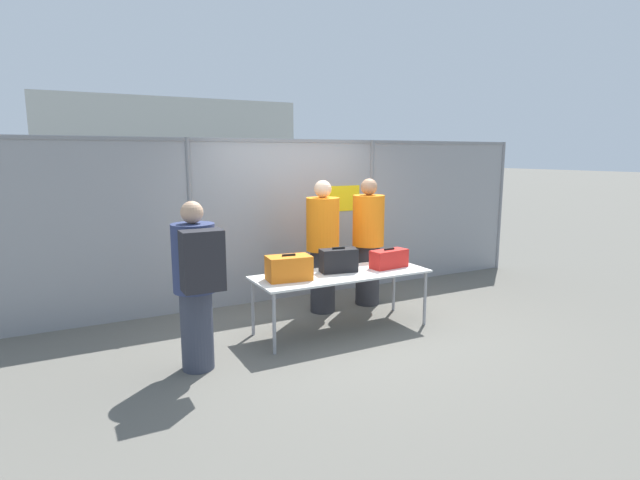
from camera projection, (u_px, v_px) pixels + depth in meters
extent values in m
plane|color=#605E56|center=(337.00, 326.00, 6.41)|extent=(120.00, 120.00, 0.00)
cylinder|color=gray|center=(191.00, 227.00, 6.82)|extent=(0.07, 0.07, 2.40)
cylinder|color=gray|center=(371.00, 215.00, 8.16)|extent=(0.07, 0.07, 2.40)
cylinder|color=gray|center=(500.00, 206.00, 9.51)|extent=(0.07, 0.07, 2.40)
cube|color=gray|center=(289.00, 220.00, 7.49)|extent=(8.81, 0.01, 2.40)
cube|color=gray|center=(288.00, 141.00, 7.29)|extent=(8.81, 0.04, 0.04)
cube|color=yellow|center=(343.00, 198.00, 7.86)|extent=(0.60, 0.01, 0.40)
cube|color=silver|center=(342.00, 274.00, 6.16)|extent=(2.21, 0.79, 0.02)
cylinder|color=#99999E|center=(274.00, 324.00, 5.45)|extent=(0.04, 0.04, 0.70)
cylinder|color=#99999E|center=(425.00, 298.00, 6.40)|extent=(0.04, 0.04, 0.70)
cylinder|color=#99999E|center=(253.00, 307.00, 6.04)|extent=(0.04, 0.04, 0.70)
cylinder|color=#99999E|center=(394.00, 286.00, 6.99)|extent=(0.04, 0.04, 0.70)
cube|color=orange|center=(289.00, 268.00, 5.81)|extent=(0.54, 0.35, 0.28)
cube|color=black|center=(289.00, 255.00, 5.78)|extent=(0.16, 0.04, 0.02)
cube|color=black|center=(338.00, 260.00, 6.20)|extent=(0.48, 0.27, 0.29)
cube|color=black|center=(339.00, 248.00, 6.17)|extent=(0.16, 0.05, 0.02)
cube|color=red|center=(389.00, 259.00, 6.44)|extent=(0.52, 0.27, 0.23)
cube|color=black|center=(389.00, 249.00, 6.42)|extent=(0.16, 0.04, 0.02)
cylinder|color=#383D4C|center=(197.00, 330.00, 5.07)|extent=(0.32, 0.32, 0.82)
cylinder|color=navy|center=(194.00, 258.00, 4.94)|extent=(0.43, 0.43, 0.68)
sphere|color=tan|center=(192.00, 212.00, 4.87)|extent=(0.22, 0.22, 0.22)
cube|color=#232328|center=(202.00, 261.00, 4.65)|extent=(0.38, 0.24, 0.57)
cylinder|color=#2D2D33|center=(323.00, 281.00, 6.94)|extent=(0.34, 0.34, 0.87)
cylinder|color=orange|center=(323.00, 224.00, 6.80)|extent=(0.45, 0.45, 0.73)
sphere|color=beige|center=(323.00, 189.00, 6.72)|extent=(0.24, 0.24, 0.24)
cylinder|color=#2D2D33|center=(368.00, 275.00, 7.29)|extent=(0.35, 0.35, 0.87)
cylinder|color=orange|center=(368.00, 221.00, 7.15)|extent=(0.45, 0.45, 0.73)
sphere|color=#A57A5B|center=(369.00, 187.00, 7.07)|extent=(0.24, 0.24, 0.24)
cube|color=white|center=(290.00, 238.00, 10.50)|extent=(3.19, 1.50, 0.52)
sphere|color=black|center=(281.00, 253.00, 9.55)|extent=(0.62, 0.62, 0.62)
sphere|color=black|center=(252.00, 240.00, 10.97)|extent=(0.62, 0.62, 0.62)
cylinder|color=#59595B|center=(188.00, 258.00, 9.55)|extent=(1.12, 0.06, 0.06)
cube|color=#B2B7B2|center=(157.00, 146.00, 35.16)|extent=(15.16, 13.09, 5.48)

